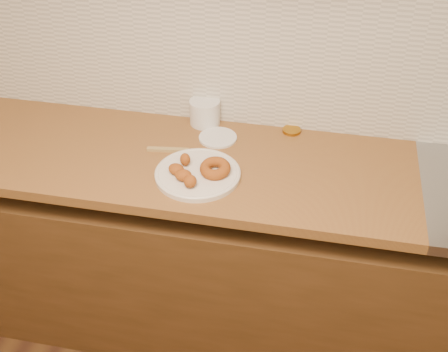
# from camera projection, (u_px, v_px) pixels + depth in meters

# --- Properties ---
(wall_back) EXTENTS (4.00, 0.02, 2.70)m
(wall_back) POSITION_uv_depth(u_px,v_px,m) (297.00, 18.00, 2.02)
(wall_back) COLOR #BFB190
(wall_back) RESTS_ON ground
(base_cabinet) EXTENTS (3.60, 0.60, 0.77)m
(base_cabinet) POSITION_uv_depth(u_px,v_px,m) (272.00, 267.00, 2.35)
(base_cabinet) COLOR brown
(base_cabinet) RESTS_ON floor
(butcher_block) EXTENTS (2.30, 0.62, 0.04)m
(butcher_block) POSITION_uv_depth(u_px,v_px,m) (111.00, 153.00, 2.16)
(butcher_block) COLOR olive
(butcher_block) RESTS_ON base_cabinet
(backsplash) EXTENTS (3.60, 0.02, 0.60)m
(backsplash) POSITION_uv_depth(u_px,v_px,m) (294.00, 58.00, 2.10)
(backsplash) COLOR beige
(backsplash) RESTS_ON wall_back
(donut_plate) EXTENTS (0.31, 0.31, 0.02)m
(donut_plate) POSITION_uv_depth(u_px,v_px,m) (198.00, 174.00, 2.00)
(donut_plate) COLOR silver
(donut_plate) RESTS_ON butcher_block
(ring_donut) EXTENTS (0.12, 0.12, 0.05)m
(ring_donut) POSITION_uv_depth(u_px,v_px,m) (215.00, 168.00, 1.99)
(ring_donut) COLOR #9F5110
(ring_donut) RESTS_ON donut_plate
(fried_dough_chunks) EXTENTS (0.13, 0.18, 0.05)m
(fried_dough_chunks) POSITION_uv_depth(u_px,v_px,m) (183.00, 172.00, 1.97)
(fried_dough_chunks) COLOR #9F5110
(fried_dough_chunks) RESTS_ON donut_plate
(plastic_tub) EXTENTS (0.16, 0.16, 0.10)m
(plastic_tub) POSITION_uv_depth(u_px,v_px,m) (205.00, 112.00, 2.27)
(plastic_tub) COLOR silver
(plastic_tub) RESTS_ON butcher_block
(tub_lid) EXTENTS (0.18, 0.18, 0.01)m
(tub_lid) POSITION_uv_depth(u_px,v_px,m) (218.00, 138.00, 2.20)
(tub_lid) COLOR silver
(tub_lid) RESTS_ON butcher_block
(brass_jar_lid) EXTENTS (0.10, 0.10, 0.01)m
(brass_jar_lid) POSITION_uv_depth(u_px,v_px,m) (292.00, 130.00, 2.24)
(brass_jar_lid) COLOR #A5711A
(brass_jar_lid) RESTS_ON butcher_block
(wooden_utensil) EXTENTS (0.16, 0.04, 0.01)m
(wooden_utensil) POSITION_uv_depth(u_px,v_px,m) (168.00, 150.00, 2.13)
(wooden_utensil) COLOR #A1844A
(wooden_utensil) RESTS_ON butcher_block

